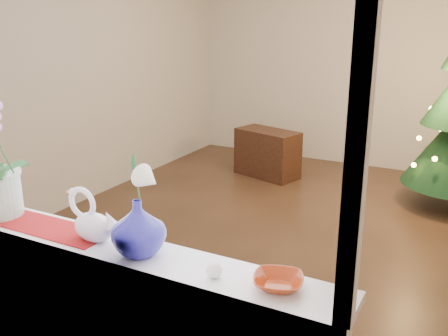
# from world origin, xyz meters

# --- Properties ---
(ground) EXTENTS (5.00, 5.00, 0.00)m
(ground) POSITION_xyz_m (0.00, 0.00, 0.00)
(ground) COLOR #332114
(ground) RESTS_ON ground
(wall_back) EXTENTS (4.50, 0.10, 2.70)m
(wall_back) POSITION_xyz_m (0.00, 2.50, 1.35)
(wall_back) COLOR beige
(wall_back) RESTS_ON ground
(wall_front) EXTENTS (4.50, 0.10, 2.70)m
(wall_front) POSITION_xyz_m (0.00, -2.50, 1.35)
(wall_front) COLOR beige
(wall_front) RESTS_ON ground
(wall_left) EXTENTS (0.10, 5.00, 2.70)m
(wall_left) POSITION_xyz_m (-2.25, 0.00, 1.35)
(wall_left) COLOR beige
(wall_left) RESTS_ON ground
(windowsill) EXTENTS (2.20, 0.26, 0.04)m
(windowsill) POSITION_xyz_m (0.00, -2.37, 0.90)
(windowsill) COLOR white
(windowsill) RESTS_ON window_apron
(window_frame) EXTENTS (2.22, 0.06, 1.60)m
(window_frame) POSITION_xyz_m (0.00, -2.47, 1.70)
(window_frame) COLOR white
(window_frame) RESTS_ON windowsill
(runner) EXTENTS (0.70, 0.20, 0.01)m
(runner) POSITION_xyz_m (-0.38, -2.37, 0.92)
(runner) COLOR maroon
(runner) RESTS_ON windowsill
(swan) EXTENTS (0.29, 0.18, 0.23)m
(swan) POSITION_xyz_m (-0.06, -2.37, 1.03)
(swan) COLOR silver
(swan) RESTS_ON windowsill
(blue_vase) EXTENTS (0.35, 0.35, 0.27)m
(blue_vase) POSITION_xyz_m (0.20, -2.38, 1.06)
(blue_vase) COLOR navy
(blue_vase) RESTS_ON windowsill
(lily) EXTENTS (0.15, 0.09, 0.21)m
(lily) POSITION_xyz_m (0.20, -2.38, 1.30)
(lily) COLOR silver
(lily) RESTS_ON blue_vase
(paperweight) EXTENTS (0.08, 0.08, 0.06)m
(paperweight) POSITION_xyz_m (0.57, -2.41, 0.95)
(paperweight) COLOR white
(paperweight) RESTS_ON windowsill
(amber_dish) EXTENTS (0.20, 0.20, 0.04)m
(amber_dish) POSITION_xyz_m (0.81, -2.36, 0.94)
(amber_dish) COLOR maroon
(amber_dish) RESTS_ON windowsill
(side_table) EXTENTS (0.83, 0.57, 0.57)m
(side_table) POSITION_xyz_m (-0.87, 1.49, 0.28)
(side_table) COLOR black
(side_table) RESTS_ON ground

